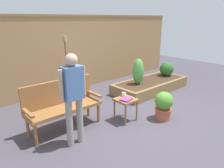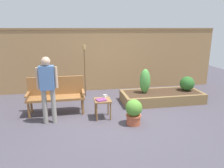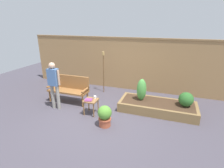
# 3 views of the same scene
# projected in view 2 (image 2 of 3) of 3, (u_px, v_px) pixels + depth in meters

# --- Properties ---
(ground_plane) EXTENTS (14.00, 14.00, 0.00)m
(ground_plane) POSITION_uv_depth(u_px,v_px,m) (115.00, 118.00, 5.25)
(ground_plane) COLOR #47424C
(fence_back) EXTENTS (8.40, 0.14, 2.16)m
(fence_back) POSITION_uv_depth(u_px,v_px,m) (101.00, 59.00, 7.44)
(fence_back) COLOR #A37A4C
(fence_back) RESTS_ON ground_plane
(garden_bench) EXTENTS (1.44, 0.48, 0.94)m
(garden_bench) POSITION_uv_depth(u_px,v_px,m) (56.00, 92.00, 5.51)
(garden_bench) COLOR #936033
(garden_bench) RESTS_ON ground_plane
(side_table) EXTENTS (0.40, 0.40, 0.48)m
(side_table) POSITION_uv_depth(u_px,v_px,m) (103.00, 103.00, 5.18)
(side_table) COLOR olive
(side_table) RESTS_ON ground_plane
(cup_on_table) EXTENTS (0.11, 0.08, 0.08)m
(cup_on_table) POSITION_uv_depth(u_px,v_px,m) (105.00, 96.00, 5.29)
(cup_on_table) COLOR white
(cup_on_table) RESTS_ON side_table
(book_on_table) EXTENTS (0.27, 0.25, 0.03)m
(book_on_table) POSITION_uv_depth(u_px,v_px,m) (101.00, 100.00, 5.09)
(book_on_table) COLOR #7F3875
(book_on_table) RESTS_ON side_table
(potted_boxwood) EXTENTS (0.38, 0.38, 0.60)m
(potted_boxwood) POSITION_uv_depth(u_px,v_px,m) (134.00, 111.00, 4.85)
(potted_boxwood) COLOR #B75638
(potted_boxwood) RESTS_ON ground_plane
(raised_planter_bed) EXTENTS (2.40, 1.00, 0.30)m
(raised_planter_bed) POSITION_uv_depth(u_px,v_px,m) (162.00, 97.00, 6.42)
(raised_planter_bed) COLOR olive
(raised_planter_bed) RESTS_ON ground_plane
(shrub_near_bench) EXTENTS (0.31, 0.31, 0.72)m
(shrub_near_bench) POSITION_uv_depth(u_px,v_px,m) (145.00, 81.00, 6.22)
(shrub_near_bench) COLOR brown
(shrub_near_bench) RESTS_ON raised_planter_bed
(shrub_far_corner) EXTENTS (0.44, 0.44, 0.44)m
(shrub_far_corner) POSITION_uv_depth(u_px,v_px,m) (187.00, 84.00, 6.49)
(shrub_far_corner) COLOR brown
(shrub_far_corner) RESTS_ON raised_planter_bed
(tiki_torch) EXTENTS (0.10, 0.10, 1.66)m
(tiki_torch) POSITION_uv_depth(u_px,v_px,m) (84.00, 62.00, 6.66)
(tiki_torch) COLOR brown
(tiki_torch) RESTS_ON ground_plane
(person_by_bench) EXTENTS (0.47, 0.20, 1.56)m
(person_by_bench) POSITION_uv_depth(u_px,v_px,m) (47.00, 85.00, 4.77)
(person_by_bench) COLOR gray
(person_by_bench) RESTS_ON ground_plane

